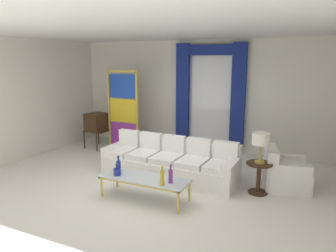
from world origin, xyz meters
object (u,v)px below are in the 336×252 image
(table_lamp_brass, at_px, (261,140))
(coffee_table, at_px, (145,179))
(peacock_figurine, at_px, (130,147))
(vintage_tv, at_px, (97,123))
(bottle_crystal_tall, at_px, (171,175))
(bottle_ruby_flask, at_px, (119,165))
(armchair_white, at_px, (283,173))
(bottle_blue_decanter, at_px, (162,177))
(bottle_amber_squat, at_px, (117,171))
(round_side_table, at_px, (259,175))
(couch_white_long, at_px, (171,162))
(stained_glass_divider, at_px, (123,112))

(table_lamp_brass, bearing_deg, coffee_table, -148.18)
(peacock_figurine, bearing_deg, vintage_tv, 168.89)
(coffee_table, xyz_separation_m, bottle_crystal_tall, (0.52, -0.02, 0.17))
(bottle_ruby_flask, bearing_deg, armchair_white, 28.22)
(bottle_blue_decanter, height_order, bottle_crystal_tall, bottle_blue_decanter)
(bottle_amber_squat, height_order, vintage_tv, vintage_tv)
(coffee_table, bearing_deg, bottle_crystal_tall, -2.72)
(vintage_tv, relative_size, peacock_figurine, 2.24)
(coffee_table, bearing_deg, round_side_table, 31.82)
(vintage_tv, relative_size, armchair_white, 1.38)
(bottle_crystal_tall, relative_size, bottle_amber_squat, 1.44)
(coffee_table, xyz_separation_m, peacock_figurine, (-1.65, 2.17, -0.16))
(bottle_crystal_tall, height_order, bottle_amber_squat, bottle_crystal_tall)
(couch_white_long, distance_m, stained_glass_divider, 2.55)
(coffee_table, relative_size, stained_glass_divider, 0.73)
(vintage_tv, relative_size, stained_glass_divider, 0.61)
(peacock_figurine, xyz_separation_m, round_side_table, (3.46, -1.05, 0.14))
(bottle_ruby_flask, bearing_deg, stained_glass_divider, 121.05)
(bottle_crystal_tall, xyz_separation_m, stained_glass_divider, (-2.62, 2.60, 0.52))
(coffee_table, height_order, stained_glass_divider, stained_glass_divider)
(vintage_tv, xyz_separation_m, round_side_table, (4.68, -1.29, -0.37))
(bottle_ruby_flask, relative_size, vintage_tv, 0.22)
(couch_white_long, relative_size, bottle_blue_decanter, 8.29)
(peacock_figurine, bearing_deg, bottle_crystal_tall, -45.27)
(bottle_amber_squat, bearing_deg, vintage_tv, 133.31)
(bottle_crystal_tall, distance_m, armchair_white, 2.35)
(couch_white_long, xyz_separation_m, bottle_blue_decanter, (0.50, -1.45, 0.25))
(bottle_amber_squat, height_order, armchair_white, armchair_white)
(bottle_amber_squat, bearing_deg, bottle_ruby_flask, 117.13)
(armchair_white, height_order, peacock_figurine, armchair_white)
(bottle_ruby_flask, distance_m, stained_glass_divider, 2.95)
(vintage_tv, height_order, stained_glass_divider, stained_glass_divider)
(couch_white_long, bearing_deg, vintage_tv, 157.80)
(bottle_blue_decanter, distance_m, round_side_table, 1.90)
(coffee_table, height_order, bottle_crystal_tall, bottle_crystal_tall)
(bottle_crystal_tall, xyz_separation_m, peacock_figurine, (-2.17, 2.19, -0.32))
(armchair_white, xyz_separation_m, peacock_figurine, (-3.85, 0.57, -0.07))
(vintage_tv, bearing_deg, bottle_crystal_tall, -35.64)
(bottle_blue_decanter, relative_size, bottle_ruby_flask, 1.19)
(bottle_crystal_tall, distance_m, table_lamp_brass, 1.79)
(couch_white_long, height_order, round_side_table, couch_white_long)
(bottle_blue_decanter, relative_size, bottle_crystal_tall, 1.09)
(couch_white_long, bearing_deg, armchair_white, 8.50)
(bottle_blue_decanter, height_order, stained_glass_divider, stained_glass_divider)
(bottle_crystal_tall, bearing_deg, vintage_tv, 144.36)
(couch_white_long, relative_size, table_lamp_brass, 5.17)
(bottle_blue_decanter, bearing_deg, peacock_figurine, 131.60)
(coffee_table, distance_m, bottle_crystal_tall, 0.55)
(bottle_amber_squat, xyz_separation_m, armchair_white, (2.71, 1.70, -0.20))
(bottle_ruby_flask, relative_size, peacock_figurine, 0.50)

